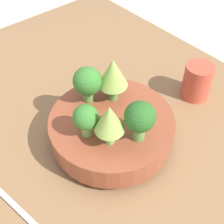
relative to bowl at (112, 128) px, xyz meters
name	(u,v)px	position (x,y,z in m)	size (l,w,h in m)	color
ground_plane	(118,158)	(0.02, 0.00, -0.08)	(6.00, 6.00, 0.00)	beige
table	(119,152)	(0.02, 0.00, -0.06)	(1.20, 0.83, 0.04)	olive
bowl	(112,128)	(0.00, 0.00, 0.00)	(0.26, 0.26, 0.07)	brown
broccoli_floret_front	(86,118)	(0.00, -0.06, 0.07)	(0.05, 0.05, 0.07)	#7AB256
broccoli_floret_left	(86,83)	(-0.07, 0.00, 0.08)	(0.06, 0.06, 0.08)	#609347
broccoli_floret_right	(140,118)	(0.07, 0.01, 0.08)	(0.06, 0.06, 0.09)	#609347
romanesco_piece_far	(113,74)	(-0.05, 0.04, 0.09)	(0.06, 0.06, 0.10)	#609347
romanesco_piece_near	(109,120)	(0.04, -0.04, 0.09)	(0.06, 0.06, 0.09)	#7AB256
cup	(198,82)	(0.03, 0.25, 0.01)	(0.07, 0.07, 0.09)	#C64C38
fork	(23,214)	(0.03, -0.23, -0.04)	(0.17, 0.04, 0.01)	silver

